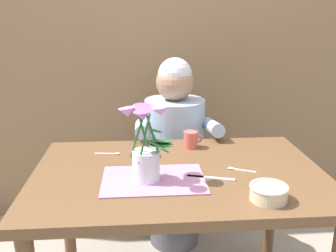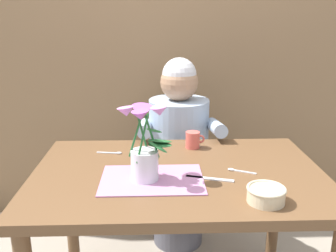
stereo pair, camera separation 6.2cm
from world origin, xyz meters
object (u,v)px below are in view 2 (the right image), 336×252
Objects in this scene: seated_person at (179,156)px; ceramic_bowl at (266,194)px; flower_vase at (144,147)px; coffee_cup at (193,140)px; dinner_knife at (210,179)px.

ceramic_bowl is (0.24, -0.89, 0.21)m from seated_person.
flower_vase reaches higher than coffee_cup.
ceramic_bowl is at bearing -74.82° from seated_person.
seated_person reaches higher than dinner_knife.
ceramic_bowl is 0.25m from dinner_knife.
seated_person is 0.78m from flower_vase.
seated_person is 0.41m from coffee_cup.
dinner_knife is at bearing -83.83° from seated_person.
coffee_cup is at bearing 57.99° from flower_vase.
dinner_knife is at bearing -85.13° from coffee_cup.
seated_person is at bearing 75.71° from flower_vase.
seated_person reaches higher than coffee_cup.
flower_vase is at bearing -122.01° from coffee_cup.
ceramic_bowl is 0.72× the size of dinner_knife.
coffee_cup is (-0.03, 0.36, 0.04)m from dinner_knife.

